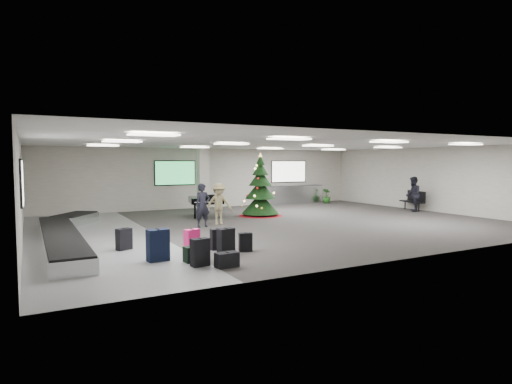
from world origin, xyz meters
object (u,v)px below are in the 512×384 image
pink_suitcase (192,241)px  traveler_bench (413,194)px  baggage_carousel (64,234)px  traveler_a (203,205)px  traveler_b (219,204)px  potted_plant_right (327,196)px  service_counter (291,194)px  potted_plant_left (262,200)px  grand_piano (206,200)px  bench (413,199)px  christmas_tree (260,194)px

pink_suitcase → traveler_bench: bearing=-1.9°
baggage_carousel → traveler_a: (4.85, 0.55, 0.62)m
pink_suitcase → traveler_b: (2.75, 4.55, 0.50)m
traveler_bench → potted_plant_right: size_ratio=1.98×
baggage_carousel → traveler_a: size_ratio=5.86×
service_counter → potted_plant_left: (-2.50, -0.93, -0.14)m
service_counter → traveler_bench: traveler_bench is taller
traveler_a → traveler_b: traveler_a is taller
potted_plant_right → service_counter: bearing=157.2°
baggage_carousel → potted_plant_right: (14.81, 5.90, 0.23)m
grand_piano → traveler_b: traveler_b is taller
pink_suitcase → potted_plant_right: (11.89, 9.49, 0.12)m
service_counter → bench: size_ratio=2.45×
baggage_carousel → service_counter: service_counter is taller
christmas_tree → potted_plant_left: christmas_tree is taller
potted_plant_left → traveler_b: bearing=-133.9°
christmas_tree → traveler_a: 4.08m
christmas_tree → potted_plant_right: (6.40, 3.38, -0.55)m
baggage_carousel → potted_plant_left: bearing=29.3°
baggage_carousel → bench: 16.47m
baggage_carousel → potted_plant_right: potted_plant_right is taller
bench → pink_suitcase: bearing=-145.4°
bench → christmas_tree: bearing=-175.5°
service_counter → potted_plant_right: service_counter is taller
baggage_carousel → traveler_bench: traveler_bench is taller
grand_piano → traveler_bench: (9.79, -3.05, 0.13)m
traveler_a → potted_plant_left: (5.49, 5.25, -0.42)m
grand_piano → service_counter: bearing=40.5°
traveler_a → potted_plant_left: size_ratio=2.04×
grand_piano → potted_plant_left: grand_piano is taller
bench → potted_plant_right: (-1.63, 5.08, -0.12)m
traveler_bench → potted_plant_right: bearing=-123.2°
pink_suitcase → traveler_b: size_ratio=0.40×
grand_piano → potted_plant_left: size_ratio=2.60×
traveler_b → traveler_bench: bearing=12.0°
service_counter → traveler_b: size_ratio=2.48×
traveler_bench → christmas_tree: bearing=-60.4°
christmas_tree → traveler_bench: (7.47, -2.17, -0.12)m
bench → traveler_bench: (-0.56, -0.47, 0.31)m
baggage_carousel → service_counter: size_ratio=2.40×
traveler_b → potted_plant_left: size_ratio=2.01×
baggage_carousel → christmas_tree: 8.82m
baggage_carousel → traveler_bench: (15.89, 0.36, 0.66)m
baggage_carousel → potted_plant_left: (10.34, 5.81, 0.19)m
pink_suitcase → traveler_b: bearing=39.9°
pink_suitcase → traveler_b: traveler_b is taller
pink_suitcase → bench: size_ratio=0.40×
service_counter → traveler_a: bearing=-142.3°
traveler_b → potted_plant_right: size_ratio=1.86×
traveler_bench → baggage_carousel: bearing=-42.9°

